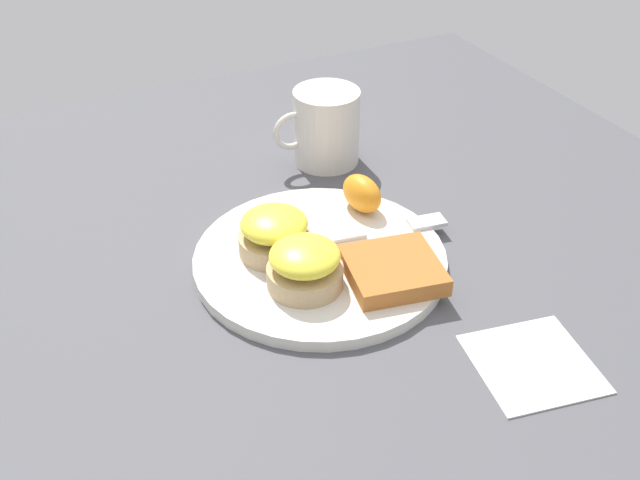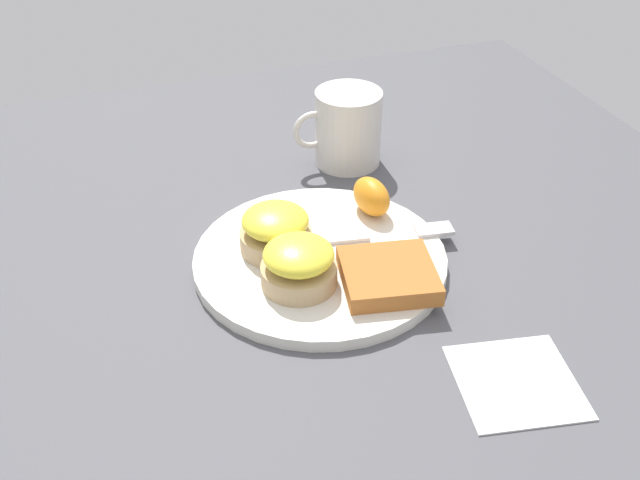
# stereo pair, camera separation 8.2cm
# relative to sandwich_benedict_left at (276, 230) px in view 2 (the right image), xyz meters

# --- Properties ---
(ground_plane) EXTENTS (1.10, 1.10, 0.00)m
(ground_plane) POSITION_rel_sandwich_benedict_left_xyz_m (-0.04, 0.03, -0.04)
(ground_plane) COLOR #4C4C51
(plate) EXTENTS (0.28, 0.28, 0.01)m
(plate) POSITION_rel_sandwich_benedict_left_xyz_m (-0.04, 0.03, -0.03)
(plate) COLOR silver
(plate) RESTS_ON ground_plane
(sandwich_benedict_left) EXTENTS (0.08, 0.08, 0.05)m
(sandwich_benedict_left) POSITION_rel_sandwich_benedict_left_xyz_m (0.00, 0.00, 0.00)
(sandwich_benedict_left) COLOR tan
(sandwich_benedict_left) RESTS_ON plate
(sandwich_benedict_right) EXTENTS (0.08, 0.08, 0.05)m
(sandwich_benedict_right) POSITION_rel_sandwich_benedict_left_xyz_m (-0.01, 0.07, 0.00)
(sandwich_benedict_right) COLOR tan
(sandwich_benedict_right) RESTS_ON plate
(hashbrown_patty) EXTENTS (0.11, 0.11, 0.02)m
(hashbrown_patty) POSITION_rel_sandwich_benedict_left_xyz_m (-0.09, 0.10, -0.01)
(hashbrown_patty) COLOR #AD642A
(hashbrown_patty) RESTS_ON plate
(orange_wedge) EXTENTS (0.04, 0.06, 0.04)m
(orange_wedge) POSITION_rel_sandwich_benedict_left_xyz_m (-0.13, -0.03, -0.00)
(orange_wedge) COLOR orange
(orange_wedge) RESTS_ON plate
(fork) EXTENTS (0.21, 0.05, 0.00)m
(fork) POSITION_rel_sandwich_benedict_left_xyz_m (-0.11, 0.02, -0.02)
(fork) COLOR silver
(fork) RESTS_ON plate
(cup) EXTENTS (0.12, 0.09, 0.10)m
(cup) POSITION_rel_sandwich_benedict_left_xyz_m (-0.15, -0.18, 0.01)
(cup) COLOR silver
(cup) RESTS_ON ground_plane
(napkin) EXTENTS (0.13, 0.13, 0.00)m
(napkin) POSITION_rel_sandwich_benedict_left_xyz_m (-0.16, 0.26, -0.04)
(napkin) COLOR white
(napkin) RESTS_ON ground_plane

